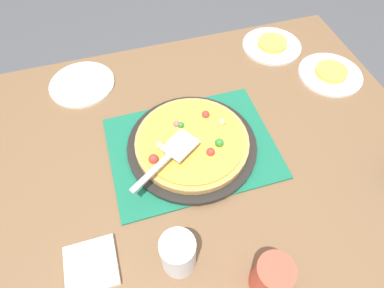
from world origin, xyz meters
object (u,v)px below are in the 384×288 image
object	(u,v)px
plate_side	(82,84)
napkin_stack	(91,266)
served_slice_right	(331,72)
pizza_server	(169,156)
cup_far	(271,277)
cup_corner	(178,254)
plate_far_right	(330,74)
pizza	(192,141)
plate_near_left	(272,46)
pizza_pan	(192,145)
served_slice_left	(272,43)

from	to	relation	value
plate_side	napkin_stack	size ratio (longest dim) A/B	1.83
served_slice_right	pizza_server	world-z (taller)	pizza_server
cup_far	pizza_server	bearing A→B (deg)	110.79
cup_corner	served_slice_right	bearing A→B (deg)	34.48
plate_side	cup_corner	distance (m)	0.69
plate_far_right	cup_corner	world-z (taller)	cup_corner
plate_side	cup_far	xyz separation A→B (m)	(0.34, -0.77, 0.06)
pizza	plate_near_left	bearing A→B (deg)	40.46
cup_far	plate_side	bearing A→B (deg)	113.81
pizza_pan	pizza_server	size ratio (longest dim) A/B	1.77
plate_far_right	pizza_server	xyz separation A→B (m)	(-0.64, -0.21, 0.06)
plate_side	napkin_stack	bearing A→B (deg)	-93.49
plate_near_left	pizza_server	distance (m)	0.66
pizza_pan	pizza_server	bearing A→B (deg)	-146.34
plate_near_left	pizza_server	xyz separation A→B (m)	(-0.51, -0.42, 0.06)
served_slice_left	cup_corner	world-z (taller)	cup_corner
pizza	cup_far	bearing A→B (deg)	-82.39
pizza_pan	pizza	world-z (taller)	pizza
pizza_server	napkin_stack	distance (m)	0.32
plate_far_right	cup_corner	size ratio (longest dim) A/B	1.83
plate_far_right	cup_corner	distance (m)	0.83
pizza	napkin_stack	distance (m)	0.42
plate_near_left	served_slice_right	world-z (taller)	served_slice_right
pizza_pan	napkin_stack	size ratio (longest dim) A/B	3.17
pizza_pan	cup_far	size ratio (longest dim) A/B	3.17
cup_corner	pizza_server	distance (m)	0.26
plate_far_right	served_slice_right	size ratio (longest dim) A/B	2.00
served_slice_left	cup_corner	size ratio (longest dim) A/B	0.92
pizza_pan	pizza	xyz separation A→B (m)	(-0.00, -0.00, 0.02)
served_slice_right	cup_far	distance (m)	0.76
pizza_pan	plate_near_left	world-z (taller)	pizza_pan
plate_side	pizza_server	size ratio (longest dim) A/B	1.02
plate_side	cup_corner	xyz separation A→B (m)	(0.16, -0.67, 0.06)
pizza_pan	cup_far	world-z (taller)	cup_far
pizza_server	napkin_stack	bearing A→B (deg)	-139.71
served_slice_right	cup_far	bearing A→B (deg)	-131.28
served_slice_right	cup_corner	bearing A→B (deg)	-145.52
pizza_pan	plate_side	distance (m)	0.46
plate_side	served_slice_left	xyz separation A→B (m)	(0.71, 0.00, 0.01)
pizza	served_slice_right	size ratio (longest dim) A/B	3.00
plate_far_right	served_slice_left	distance (m)	0.24
served_slice_right	napkin_stack	distance (m)	0.97
served_slice_right	napkin_stack	size ratio (longest dim) A/B	0.92
plate_far_right	served_slice_left	xyz separation A→B (m)	(-0.13, 0.20, 0.01)
pizza_pan	plate_near_left	xyz separation A→B (m)	(0.42, 0.36, -0.01)
plate_side	cup_corner	world-z (taller)	cup_corner
served_slice_left	pizza_server	bearing A→B (deg)	-140.52
plate_near_left	cup_corner	size ratio (longest dim) A/B	1.83
pizza	plate_near_left	size ratio (longest dim) A/B	1.50
pizza_server	plate_side	bearing A→B (deg)	116.30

